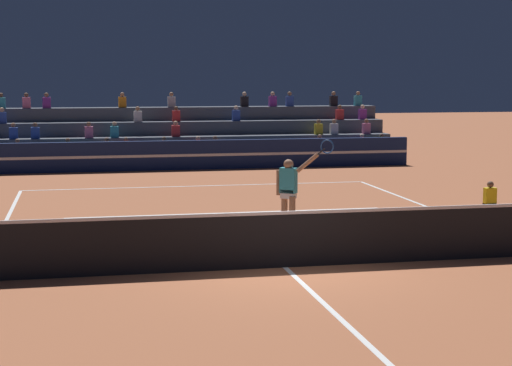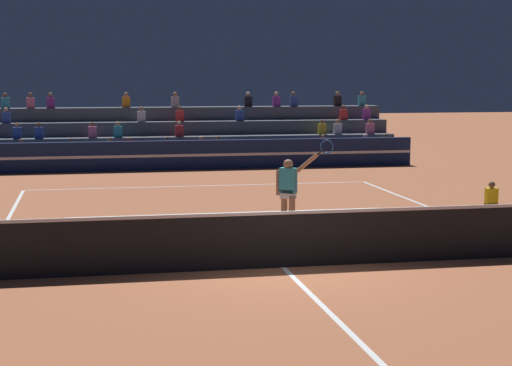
% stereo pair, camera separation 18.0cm
% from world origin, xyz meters
% --- Properties ---
extents(ground_plane, '(120.00, 120.00, 0.00)m').
position_xyz_m(ground_plane, '(0.00, 0.00, 0.00)').
color(ground_plane, '#AD603D').
extents(court_lines, '(11.10, 23.90, 0.01)m').
position_xyz_m(court_lines, '(0.00, 0.00, 0.00)').
color(court_lines, white).
rests_on(court_lines, ground).
extents(tennis_net, '(12.00, 0.10, 1.10)m').
position_xyz_m(tennis_net, '(0.00, 0.00, 0.54)').
color(tennis_net, black).
rests_on(tennis_net, ground).
extents(sponsor_banner_wall, '(18.00, 0.26, 1.10)m').
position_xyz_m(sponsor_banner_wall, '(0.00, 16.76, 0.55)').
color(sponsor_banner_wall, navy).
rests_on(sponsor_banner_wall, ground).
extents(bleacher_stand, '(18.02, 3.80, 2.83)m').
position_xyz_m(bleacher_stand, '(0.01, 19.92, 0.84)').
color(bleacher_stand, '#4C515B').
rests_on(bleacher_stand, ground).
extents(ball_kid_courtside, '(0.30, 0.36, 0.84)m').
position_xyz_m(ball_kid_courtside, '(6.63, 4.95, 0.33)').
color(ball_kid_courtside, black).
rests_on(ball_kid_courtside, ground).
extents(tennis_player, '(1.15, 0.91, 2.24)m').
position_xyz_m(tennis_player, '(0.84, 3.04, 0.98)').
color(tennis_player, '#9E7051').
rests_on(tennis_player, ground).
extents(tennis_ball, '(0.07, 0.07, 0.07)m').
position_xyz_m(tennis_ball, '(-0.56, 1.36, 0.03)').
color(tennis_ball, '#C6DB33').
rests_on(tennis_ball, ground).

